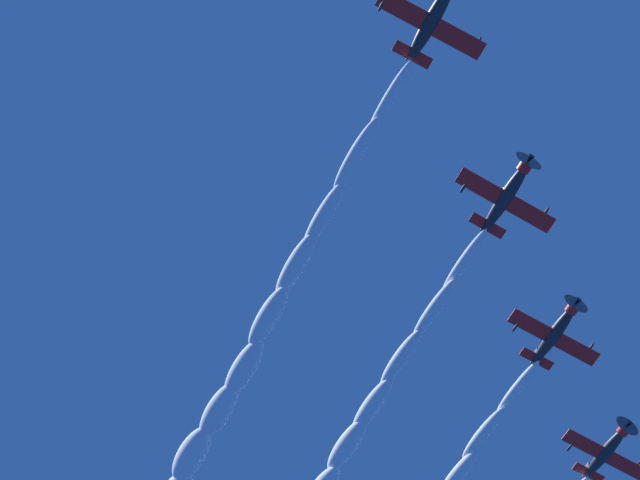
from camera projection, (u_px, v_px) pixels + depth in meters
name	position (u px, v px, depth m)	size (l,w,h in m)	color
airplane_lead	(433.00, 18.00, 97.17)	(8.29, 8.45, 3.13)	#232328
airplane_left_wingman	(507.00, 195.00, 106.94)	(8.33, 8.36, 3.50)	#232328
airplane_right_wingman	(556.00, 332.00, 116.49)	(8.31, 8.43, 3.23)	#232328
airplane_slot_tail	(607.00, 450.00, 123.95)	(8.28, 8.44, 3.15)	#232328
smoke_trail_lead	(212.00, 424.00, 119.78)	(52.97, 42.31, 5.06)	white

